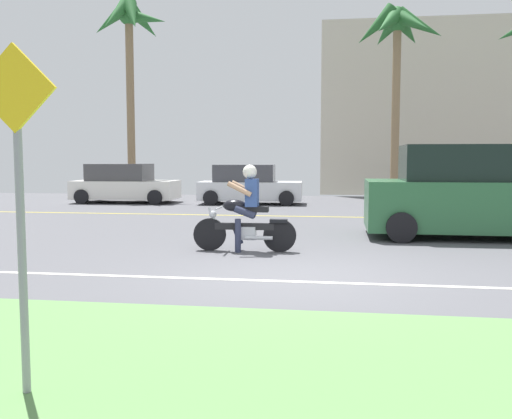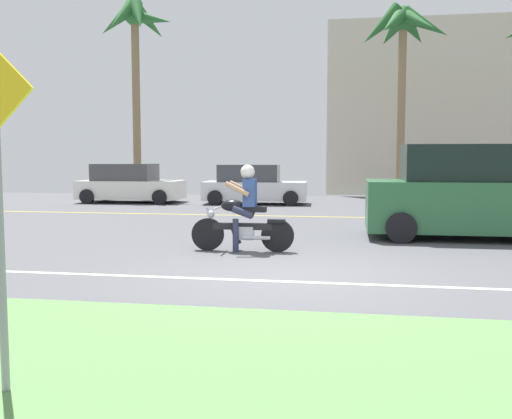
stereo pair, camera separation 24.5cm
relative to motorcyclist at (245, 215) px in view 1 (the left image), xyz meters
The scene contains 12 objects.
ground 1.60m from the motorcyclist, 38.47° to the left, with size 56.00×30.00×0.04m, color #545459.
grass_median 6.34m from the motorcyclist, 79.72° to the right, with size 56.00×3.80×0.06m, color #5B8C4C.
lane_line_near 2.87m from the motorcyclist, 66.16° to the right, with size 50.40×0.12×0.01m, color silver.
lane_line_far 6.74m from the motorcyclist, 80.34° to the left, with size 50.40×0.12×0.01m, color yellow.
motorcyclist is the anchor object (origin of this frame).
suv_nearby 5.47m from the motorcyclist, 28.36° to the left, with size 5.08×2.24×2.04m.
parked_car_0 12.80m from the motorcyclist, 121.47° to the left, with size 4.04×2.08×1.52m.
parked_car_1 11.13m from the motorcyclist, 99.01° to the left, with size 3.97×1.96×1.49m.
palm_tree_1 14.67m from the motorcyclist, 73.45° to the left, with size 3.63×3.57×7.73m.
palm_tree_2 16.15m from the motorcyclist, 118.69° to the left, with size 3.33×3.28×8.34m.
street_sign 6.95m from the motorcyclist, 93.77° to the right, with size 0.62×0.06×2.56m.
building_far 20.55m from the motorcyclist, 68.79° to the left, with size 13.22×4.00×8.12m, color beige.
Camera 1 is at (0.70, -8.56, 1.77)m, focal length 40.57 mm.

